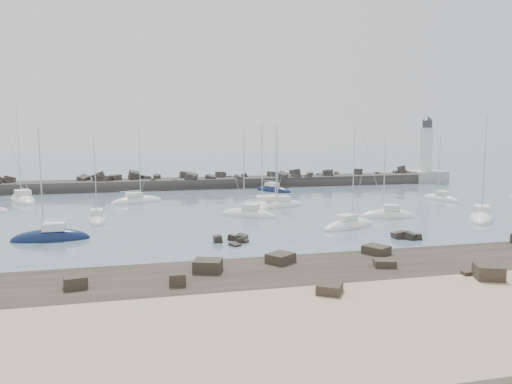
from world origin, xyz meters
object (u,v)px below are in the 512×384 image
(sailboat_2, at_px, (51,239))
(sailboat_5, at_px, (248,215))
(sailboat_9, at_px, (388,216))
(sailboat_10, at_px, (441,199))
(sailboat_7, at_px, (348,226))
(lighthouse, at_px, (425,167))
(sailboat_1, at_px, (23,200))
(sailboat_3, at_px, (97,220))
(sailboat_14, at_px, (281,206))
(sailboat_4, at_px, (137,202))
(sailboat_13, at_px, (272,206))
(sailboat_11, at_px, (481,218))
(sailboat_6, at_px, (262,206))
(sailboat_8, at_px, (273,190))

(sailboat_2, distance_m, sailboat_5, 24.26)
(sailboat_9, xyz_separation_m, sailboat_10, (15.82, 12.25, -0.01))
(sailboat_7, bearing_deg, lighthouse, 49.33)
(sailboat_1, distance_m, sailboat_3, 23.69)
(sailboat_2, xyz_separation_m, sailboat_7, (32.15, -0.94, -0.02))
(sailboat_7, height_order, sailboat_14, sailboat_7)
(sailboat_4, xyz_separation_m, sailboat_7, (23.61, -25.41, -0.00))
(sailboat_4, bearing_deg, sailboat_10, -10.08)
(lighthouse, relative_size, sailboat_10, 1.32)
(lighthouse, xyz_separation_m, sailboat_10, (-12.98, -25.20, -2.96))
(sailboat_13, bearing_deg, sailboat_11, -34.87)
(sailboat_14, bearing_deg, sailboat_1, 158.52)
(sailboat_13, bearing_deg, sailboat_1, 158.37)
(lighthouse, xyz_separation_m, sailboat_5, (-45.89, -32.46, -2.95))
(sailboat_6, distance_m, sailboat_11, 28.85)
(sailboat_6, bearing_deg, sailboat_2, -149.30)
(sailboat_6, xyz_separation_m, sailboat_9, (13.55, -11.63, 0.01))
(sailboat_1, height_order, sailboat_14, sailboat_1)
(sailboat_10, height_order, sailboat_11, sailboat_11)
(sailboat_7, height_order, sailboat_9, sailboat_7)
(sailboat_3, xyz_separation_m, sailboat_10, (51.70, 6.13, -0.00))
(sailboat_8, height_order, sailboat_11, sailboat_11)
(sailboat_6, relative_size, sailboat_7, 1.04)
(sailboat_8, xyz_separation_m, sailboat_11, (17.76, -32.98, 0.01))
(lighthouse, xyz_separation_m, sailboat_3, (-64.68, -31.33, -2.96))
(sailboat_2, xyz_separation_m, sailboat_11, (50.34, -0.16, -0.02))
(sailboat_6, height_order, sailboat_13, sailboat_13)
(sailboat_9, xyz_separation_m, sailboat_13, (-12.07, 11.81, -0.01))
(sailboat_3, relative_size, sailboat_8, 0.88)
(sailboat_3, relative_size, sailboat_11, 0.81)
(lighthouse, xyz_separation_m, sailboat_4, (-59.93, -16.86, -2.96))
(sailboat_1, bearing_deg, sailboat_2, -73.80)
(sailboat_4, distance_m, sailboat_13, 20.98)
(sailboat_7, xyz_separation_m, sailboat_9, (7.52, 4.82, 0.01))
(sailboat_1, xyz_separation_m, sailboat_10, (64.23, -13.97, -0.01))
(sailboat_3, distance_m, sailboat_13, 24.48)
(sailboat_6, bearing_deg, sailboat_14, -4.26)
(lighthouse, distance_m, sailboat_4, 62.32)
(sailboat_8, bearing_deg, sailboat_14, -101.99)
(sailboat_8, relative_size, sailboat_10, 1.13)
(sailboat_7, height_order, sailboat_8, sailboat_8)
(lighthouse, distance_m, sailboat_11, 45.37)
(sailboat_13, distance_m, sailboat_14, 1.32)
(lighthouse, xyz_separation_m, sailboat_6, (-42.36, -25.82, -2.96))
(sailboat_8, bearing_deg, sailboat_13, -106.20)
(sailboat_3, bearing_deg, lighthouse, 25.85)
(sailboat_7, bearing_deg, sailboat_11, 2.46)
(lighthouse, xyz_separation_m, sailboat_8, (-35.89, -8.51, -2.96))
(sailboat_6, distance_m, sailboat_10, 29.38)
(sailboat_2, distance_m, sailboat_8, 46.24)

